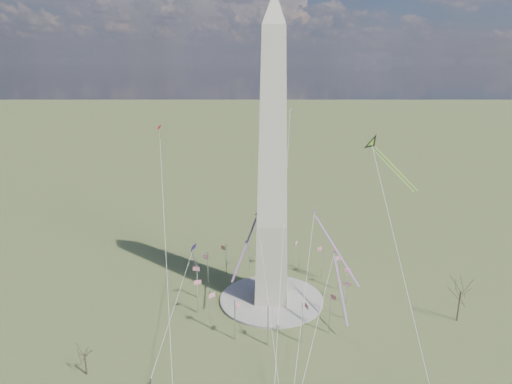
# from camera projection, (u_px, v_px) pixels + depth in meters

# --- Properties ---
(ground) EXTENTS (2000.00, 2000.00, 0.00)m
(ground) POSITION_uv_depth(u_px,v_px,m) (271.00, 300.00, 159.36)
(ground) COLOR brown
(ground) RESTS_ON ground
(plaza) EXTENTS (36.00, 36.00, 0.80)m
(plaza) POSITION_uv_depth(u_px,v_px,m) (271.00, 299.00, 159.25)
(plaza) COLOR #A39D95
(plaza) RESTS_ON ground
(washington_monument) EXTENTS (15.56, 15.56, 100.00)m
(washington_monument) POSITION_uv_depth(u_px,v_px,m) (273.00, 167.00, 146.15)
(washington_monument) COLOR #BAB29C
(washington_monument) RESTS_ON plaza
(flagpole_ring) EXTENTS (54.40, 54.40, 13.00)m
(flagpole_ring) POSITION_uv_depth(u_px,v_px,m) (272.00, 282.00, 157.35)
(flagpole_ring) COLOR silver
(flagpole_ring) RESTS_ON ground
(tree_near) EXTENTS (8.92, 8.92, 15.61)m
(tree_near) POSITION_uv_depth(u_px,v_px,m) (461.00, 289.00, 143.96)
(tree_near) COLOR #3F3626
(tree_near) RESTS_ON ground
(tree_far) EXTENTS (5.43, 5.43, 9.51)m
(tree_far) POSITION_uv_depth(u_px,v_px,m) (84.00, 352.00, 119.90)
(tree_far) COLOR #3F3626
(tree_far) RESTS_ON ground
(person_west) EXTENTS (0.86, 0.67, 1.74)m
(person_west) POSITION_uv_depth(u_px,v_px,m) (151.00, 382.00, 117.53)
(person_west) COLOR gray
(person_west) RESTS_ON ground
(kite_delta_black) EXTENTS (17.45, 17.26, 16.46)m
(kite_delta_black) POSITION_uv_depth(u_px,v_px,m) (374.00, 146.00, 153.15)
(kite_delta_black) COLOR black
(kite_delta_black) RESTS_ON ground
(kite_diamond_purple) EXTENTS (1.93, 3.41, 10.63)m
(kite_diamond_purple) POSITION_uv_depth(u_px,v_px,m) (194.00, 250.00, 159.32)
(kite_diamond_purple) COLOR #361D83
(kite_diamond_purple) RESTS_ON ground
(kite_streamer_left) EXTENTS (13.68, 21.29, 16.52)m
(kite_streamer_left) POSITION_uv_depth(u_px,v_px,m) (328.00, 236.00, 139.89)
(kite_streamer_left) COLOR #EB4C25
(kite_streamer_left) RESTS_ON ground
(kite_streamer_mid) EXTENTS (7.81, 23.02, 16.18)m
(kite_streamer_mid) POSITION_uv_depth(u_px,v_px,m) (249.00, 236.00, 153.04)
(kite_streamer_mid) COLOR #EB4C25
(kite_streamer_mid) RESTS_ON ground
(kite_streamer_right) EXTENTS (4.07, 22.28, 15.32)m
(kite_streamer_right) POSITION_uv_depth(u_px,v_px,m) (339.00, 277.00, 147.11)
(kite_streamer_right) COLOR #EB4C25
(kite_streamer_right) RESTS_ON ground
(kite_small_red) EXTENTS (1.94, 1.72, 5.17)m
(kite_small_red) POSITION_uv_depth(u_px,v_px,m) (159.00, 128.00, 174.15)
(kite_small_red) COLOR red
(kite_small_red) RESTS_ON ground
(kite_small_white) EXTENTS (1.43, 2.25, 4.97)m
(kite_small_white) POSITION_uv_depth(u_px,v_px,m) (290.00, 111.00, 182.98)
(kite_small_white) COLOR silver
(kite_small_white) RESTS_ON ground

